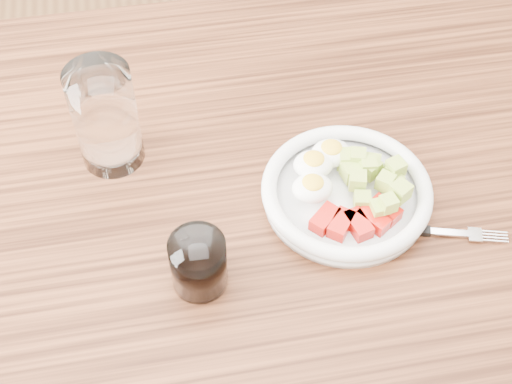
# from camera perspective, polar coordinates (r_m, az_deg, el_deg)

# --- Properties ---
(dining_table) EXTENTS (1.50, 0.90, 0.77)m
(dining_table) POSITION_cam_1_polar(r_m,az_deg,el_deg) (0.97, 0.69, -5.17)
(dining_table) COLOR brown
(dining_table) RESTS_ON ground
(bowl) EXTENTS (0.21, 0.21, 0.05)m
(bowl) POSITION_cam_1_polar(r_m,az_deg,el_deg) (0.90, 7.21, 0.23)
(bowl) COLOR white
(bowl) RESTS_ON dining_table
(fork) EXTENTS (0.18, 0.06, 0.01)m
(fork) POSITION_cam_1_polar(r_m,az_deg,el_deg) (0.89, 12.58, -3.00)
(fork) COLOR black
(fork) RESTS_ON dining_table
(water_glass) EXTENTS (0.08, 0.08, 0.15)m
(water_glass) POSITION_cam_1_polar(r_m,az_deg,el_deg) (0.92, -11.96, 5.86)
(water_glass) COLOR white
(water_glass) RESTS_ON dining_table
(coffee_glass) EXTENTS (0.06, 0.06, 0.07)m
(coffee_glass) POSITION_cam_1_polar(r_m,az_deg,el_deg) (0.81, -4.62, -5.71)
(coffee_glass) COLOR white
(coffee_glass) RESTS_ON dining_table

